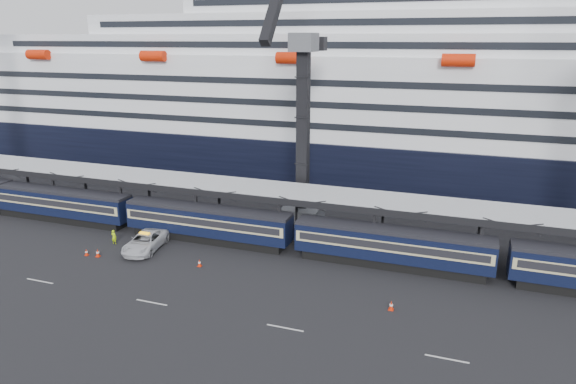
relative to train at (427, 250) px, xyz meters
name	(u,v)px	position (x,y,z in m)	size (l,w,h in m)	color
ground	(477,334)	(4.65, -10.00, -2.20)	(260.00, 260.00, 0.00)	black
train	(427,250)	(0.00, 0.00, 0.00)	(133.05, 3.00, 4.05)	black
canopy	(482,212)	(4.65, 4.00, 3.05)	(130.00, 6.25, 5.53)	#A2A6AA
cruise_ship	(477,101)	(3.57, 35.99, 10.14)	(214.09, 28.84, 34.00)	black
crane_dark_near	(302,125)	(-15.35, 8.59, 9.73)	(4.50, 17.75, 35.08)	#52555B
pickup_truck	(145,242)	(-28.37, -4.53, -1.30)	(3.00, 6.52, 1.81)	silver
worker	(114,237)	(-32.52, -4.28, -1.39)	(0.59, 0.39, 1.62)	#ACDE0B
traffic_cone_a	(86,252)	(-33.28, -7.78, -1.84)	(0.36, 0.36, 0.72)	red
traffic_cone_b	(98,253)	(-31.97, -7.66, -1.78)	(0.43, 0.43, 0.86)	red
traffic_cone_c	(199,263)	(-21.02, -6.27, -1.83)	(0.38, 0.38, 0.75)	red
traffic_cone_d	(391,305)	(-2.04, -8.51, -1.78)	(0.43, 0.43, 0.85)	red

